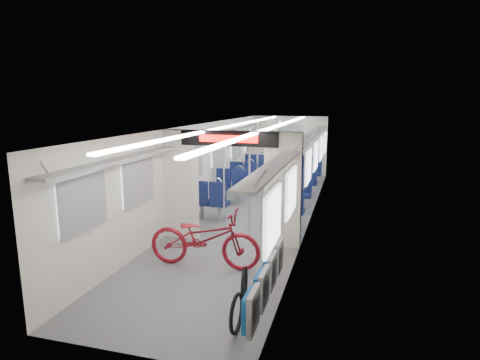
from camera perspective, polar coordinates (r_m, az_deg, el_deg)
The scene contains 14 objects.
carriage at distance 9.78m, azimuth 1.57°, elevation 3.07°, with size 12.00×12.02×2.31m.
bicycle at distance 7.10m, azimuth -5.10°, elevation -8.23°, with size 0.70×2.00×1.05m, color maroon.
flip_bench at distance 5.44m, azimuth 3.76°, elevation -13.91°, with size 0.12×2.08×0.48m.
bike_hoop_a at distance 5.32m, azimuth -0.49°, elevation -18.66°, with size 0.53×0.53×0.05m, color black.
bike_hoop_b at distance 6.00m, azimuth 0.61°, elevation -14.94°, with size 0.53×0.53×0.05m, color black.
bike_hoop_c at distance 6.78m, azimuth 3.75°, elevation -12.15°, with size 0.45×0.45×0.05m, color black.
seat_bay_near_left at distance 10.67m, azimuth -2.72°, elevation -1.54°, with size 0.89×2.00×1.08m.
seat_bay_near_right at distance 10.07m, azimuth 7.12°, elevation -2.38°, with size 0.89×1.99×1.07m.
seat_bay_far_left at distance 13.73m, azimuth 1.53°, elevation 1.34°, with size 0.89×1.98×1.07m.
seat_bay_far_right at distance 13.32m, azimuth 9.26°, elevation 0.96°, with size 0.92×2.11×1.11m.
stanchion_near_left at distance 9.02m, azimuth -2.29°, elevation 0.11°, with size 0.05×0.05×2.30m, color silver.
stanchion_near_right at distance 8.40m, azimuth 1.34°, elevation -0.71°, with size 0.04×0.04×2.30m, color silver.
stanchion_far_left at distance 12.05m, azimuth 2.51°, elevation 2.92°, with size 0.04×0.04×2.30m, color silver.
stanchion_far_right at distance 11.85m, azimuth 5.56°, elevation 2.74°, with size 0.04×0.04×2.30m, color silver.
Camera 1 is at (2.34, -9.66, 2.89)m, focal length 30.00 mm.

